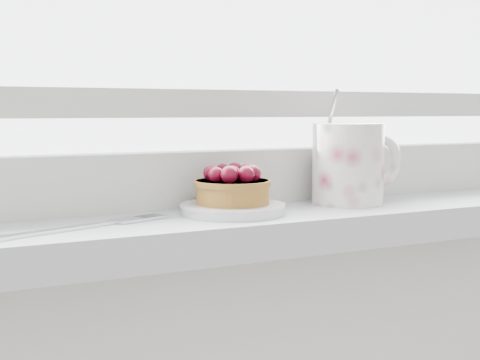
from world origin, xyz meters
TOP-DOWN VIEW (x-y plane):
  - saucer at (-0.03, 1.88)m, footprint 0.12×0.12m
  - raspberry_tart at (-0.03, 1.88)m, footprint 0.09×0.09m
  - floral_mug at (0.14, 1.90)m, footprint 0.13×0.09m
  - fork at (-0.22, 1.87)m, footprint 0.20×0.09m

SIDE VIEW (x-z plane):
  - fork at x=-0.22m, z-range 0.94..0.94m
  - saucer at x=-0.03m, z-range 0.94..0.95m
  - raspberry_tart at x=-0.03m, z-range 0.95..1.00m
  - floral_mug at x=0.14m, z-range 0.92..1.07m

